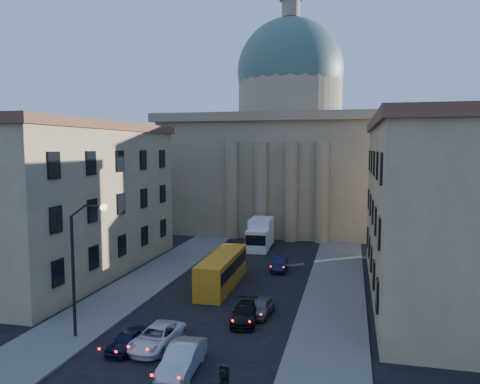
# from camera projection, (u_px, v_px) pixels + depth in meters

# --- Properties ---
(sidewalk_left) EXTENTS (5.00, 60.00, 0.15)m
(sidewalk_left) POSITION_uv_depth(u_px,v_px,m) (132.00, 290.00, 40.17)
(sidewalk_left) COLOR #5C5954
(sidewalk_left) RESTS_ON ground
(sidewalk_right) EXTENTS (5.00, 60.00, 0.15)m
(sidewalk_right) POSITION_uv_depth(u_px,v_px,m) (333.00, 306.00, 36.23)
(sidewalk_right) COLOR #5C5954
(sidewalk_right) RESTS_ON ground
(church) EXTENTS (68.02, 28.76, 36.60)m
(church) POSITION_uv_depth(u_px,v_px,m) (289.00, 150.00, 73.35)
(church) COLOR olive
(church) RESTS_ON ground
(building_left) EXTENTS (11.60, 26.60, 14.70)m
(building_left) POSITION_uv_depth(u_px,v_px,m) (69.00, 198.00, 45.32)
(building_left) COLOR tan
(building_left) RESTS_ON ground
(building_right) EXTENTS (11.60, 26.60, 14.70)m
(building_right) POSITION_uv_depth(u_px,v_px,m) (445.00, 208.00, 37.43)
(building_right) COLOR tan
(building_right) RESTS_ON ground
(street_lamp) EXTENTS (2.62, 0.44, 8.83)m
(street_lamp) POSITION_uv_depth(u_px,v_px,m) (80.00, 258.00, 29.64)
(street_lamp) COLOR black
(street_lamp) RESTS_ON ground
(car_left_near) EXTENTS (1.78, 3.69, 1.22)m
(car_left_near) POSITION_uv_depth(u_px,v_px,m) (128.00, 340.00, 28.45)
(car_left_near) COLOR black
(car_left_near) RESTS_ON ground
(car_right_near) EXTENTS (1.80, 4.71, 1.53)m
(car_right_near) POSITION_uv_depth(u_px,v_px,m) (182.00, 359.00, 25.59)
(car_right_near) COLOR #9C9DA4
(car_right_near) RESTS_ON ground
(car_left_mid) EXTENTS (2.51, 4.87, 1.32)m
(car_left_mid) POSITION_uv_depth(u_px,v_px,m) (157.00, 337.00, 28.78)
(car_left_mid) COLOR silver
(car_left_mid) RESTS_ON ground
(car_right_mid) EXTENTS (2.18, 4.43, 1.24)m
(car_right_mid) POSITION_uv_depth(u_px,v_px,m) (245.00, 313.00, 32.97)
(car_right_mid) COLOR black
(car_right_mid) RESTS_ON ground
(car_right_far) EXTENTS (1.74, 3.74, 1.24)m
(car_right_far) POSITION_uv_depth(u_px,v_px,m) (261.00, 307.00, 34.32)
(car_right_far) COLOR #54555A
(car_right_far) RESTS_ON ground
(car_right_distant) EXTENTS (1.57, 4.13, 1.34)m
(car_right_distant) POSITION_uv_depth(u_px,v_px,m) (280.00, 264.00, 46.86)
(car_right_distant) COLOR black
(car_right_distant) RESTS_ON ground
(city_bus) EXTENTS (2.52, 10.09, 2.83)m
(city_bus) POSITION_uv_depth(u_px,v_px,m) (222.00, 269.00, 41.39)
(city_bus) COLOR orange
(city_bus) RESTS_ON ground
(box_truck) EXTENTS (2.74, 6.56, 3.56)m
(box_truck) POSITION_uv_depth(u_px,v_px,m) (260.00, 235.00, 56.99)
(box_truck) COLOR silver
(box_truck) RESTS_ON ground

